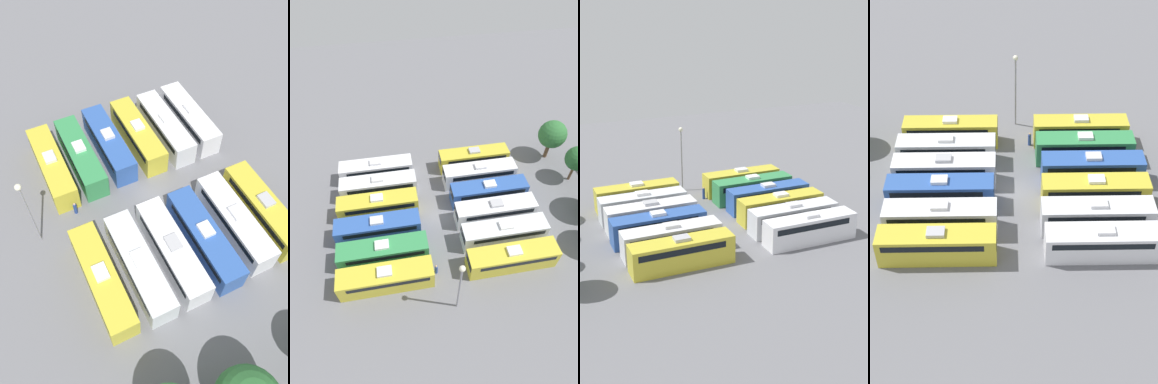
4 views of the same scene
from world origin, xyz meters
The scene contains 15 objects.
ground_plane centered at (0.00, 0.00, 0.00)m, with size 118.07×118.07×0.00m, color slate.
bus_0 centered at (-8.77, -7.41, 1.66)m, with size 2.59×10.64×3.38m.
bus_1 centered at (-5.34, -7.27, 1.66)m, with size 2.59×10.64×3.38m.
bus_2 centered at (-1.86, -7.52, 1.66)m, with size 2.59×10.64×3.38m.
bus_3 centered at (1.79, -7.71, 1.66)m, with size 2.59×10.64×3.38m.
bus_4 centered at (5.39, -7.29, 1.66)m, with size 2.59×10.64×3.38m.
bus_5 centered at (8.76, -7.21, 1.66)m, with size 2.59×10.64×3.38m.
bus_6 centered at (-8.78, 7.53, 1.66)m, with size 2.59×10.64×3.38m.
bus_7 centered at (-5.36, 7.50, 1.66)m, with size 2.59×10.64×3.38m.
bus_8 centered at (-1.69, 7.82, 1.66)m, with size 2.59×10.64×3.38m.
bus_9 centered at (1.73, 7.69, 1.66)m, with size 2.59×10.64×3.38m.
bus_10 centered at (5.20, 7.74, 1.66)m, with size 2.59×10.64×3.38m.
bus_11 centered at (8.77, 7.53, 1.66)m, with size 2.59×10.64×3.38m.
worker_person centered at (8.27, -1.46, 0.77)m, with size 0.36×0.36×1.67m.
light_pole centered at (12.57, 0.08, 6.01)m, with size 0.60×0.60×9.05m.
Camera 1 is at (11.28, 21.30, 33.33)m, focal length 35.00 mm.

